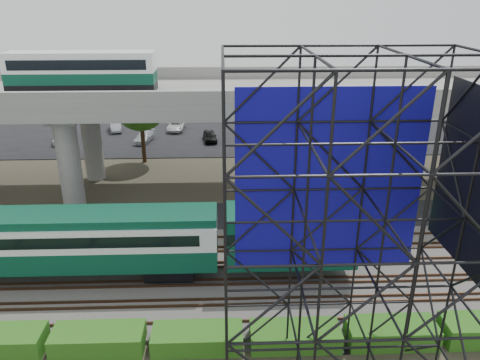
{
  "coord_description": "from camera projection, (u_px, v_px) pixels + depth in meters",
  "views": [
    {
      "loc": [
        2.47,
        -23.41,
        16.94
      ],
      "look_at": [
        3.55,
        6.0,
        5.03
      ],
      "focal_mm": 35.0,
      "sensor_mm": 36.0,
      "label": 1
    }
  ],
  "objects": [
    {
      "name": "parked_cars",
      "position": [
        208.0,
        130.0,
        58.83
      ],
      "size": [
        34.95,
        9.51,
        1.28
      ],
      "color": "silver",
      "rests_on": "parking_lot"
    },
    {
      "name": "service_road",
      "position": [
        194.0,
        217.0,
        37.67
      ],
      "size": [
        90.0,
        5.0,
        0.08
      ],
      "primitive_type": "cube",
      "color": "black",
      "rests_on": "ground"
    },
    {
      "name": "ballast_bed",
      "position": [
        187.0,
        276.0,
        29.77
      ],
      "size": [
        90.0,
        12.0,
        0.2
      ],
      "primitive_type": "cube",
      "color": "slate",
      "rests_on": "ground"
    },
    {
      "name": "ground",
      "position": [
        184.0,
        296.0,
        27.95
      ],
      "size": [
        140.0,
        140.0,
        0.0
      ],
      "primitive_type": "plane",
      "color": "#474233",
      "rests_on": "ground"
    },
    {
      "name": "harbor_water",
      "position": [
        209.0,
        98.0,
        79.83
      ],
      "size": [
        140.0,
        40.0,
        0.03
      ],
      "primitive_type": "cube",
      "color": "#485B77",
      "rests_on": "ground"
    },
    {
      "name": "hedge_strip",
      "position": [
        198.0,
        338.0,
        23.8
      ],
      "size": [
        34.6,
        1.8,
        1.2
      ],
      "color": "#2A6116",
      "rests_on": "ground"
    },
    {
      "name": "parking_lot",
      "position": [
        204.0,
        134.0,
        59.44
      ],
      "size": [
        90.0,
        18.0,
        0.08
      ],
      "primitive_type": "cube",
      "color": "black",
      "rests_on": "ground"
    },
    {
      "name": "scaffold_tower",
      "position": [
        343.0,
        256.0,
        17.99
      ],
      "size": [
        9.36,
        6.36,
        15.0
      ],
      "color": "black",
      "rests_on": "ground"
    },
    {
      "name": "overpass",
      "position": [
        186.0,
        102.0,
        39.68
      ],
      "size": [
        80.0,
        12.0,
        12.4
      ],
      "color": "#9E9B93",
      "rests_on": "ground"
    },
    {
      "name": "commuter_train",
      "position": [
        96.0,
        239.0,
        28.54
      ],
      "size": [
        29.3,
        3.06,
        4.3
      ],
      "color": "black",
      "rests_on": "rail_tracks"
    },
    {
      "name": "trees",
      "position": [
        142.0,
        132.0,
        40.69
      ],
      "size": [
        40.94,
        16.94,
        7.69
      ],
      "color": "#382314",
      "rests_on": "ground"
    },
    {
      "name": "rail_tracks",
      "position": [
        187.0,
        274.0,
        29.7
      ],
      "size": [
        90.0,
        9.52,
        0.16
      ],
      "color": "#472D1E",
      "rests_on": "ballast_bed"
    }
  ]
}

